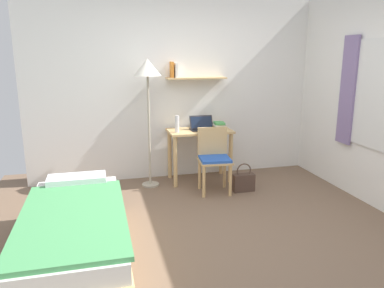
{
  "coord_description": "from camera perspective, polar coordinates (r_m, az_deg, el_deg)",
  "views": [
    {
      "loc": [
        -1.19,
        -3.36,
        1.82
      ],
      "look_at": [
        -0.21,
        0.51,
        0.85
      ],
      "focal_mm": 34.98,
      "sensor_mm": 36.0,
      "label": 1
    }
  ],
  "objects": [
    {
      "name": "desk_chair",
      "position": [
        4.99,
        3.38,
        -1.91
      ],
      "size": [
        0.46,
        0.43,
        0.86
      ],
      "color": "tan",
      "rests_on": "ground_plane"
    },
    {
      "name": "ground_plane",
      "position": [
        4.0,
        4.8,
        -13.45
      ],
      "size": [
        5.28,
        5.28,
        0.0
      ],
      "primitive_type": "plane",
      "color": "brown"
    },
    {
      "name": "standing_lamp",
      "position": [
        5.06,
        -6.79,
        10.27
      ],
      "size": [
        0.36,
        0.36,
        1.75
      ],
      "color": "#B2A893",
      "rests_on": "ground_plane"
    },
    {
      "name": "wall_back",
      "position": [
        5.54,
        -1.82,
        8.28
      ],
      "size": [
        4.4,
        0.27,
        2.6
      ],
      "color": "white",
      "rests_on": "ground_plane"
    },
    {
      "name": "laptop",
      "position": [
        5.37,
        1.52,
        2.74
      ],
      "size": [
        0.34,
        0.21,
        0.19
      ],
      "color": "black",
      "rests_on": "desk"
    },
    {
      "name": "book_stack",
      "position": [
        5.42,
        4.12,
        2.78
      ],
      "size": [
        0.19,
        0.24,
        0.1
      ],
      "color": "silver",
      "rests_on": "desk"
    },
    {
      "name": "water_bottle",
      "position": [
        5.18,
        -2.29,
        3.07
      ],
      "size": [
        0.06,
        0.06,
        0.23
      ],
      "primitive_type": "cylinder",
      "color": "silver",
      "rests_on": "desk"
    },
    {
      "name": "bed",
      "position": [
        3.62,
        -17.37,
        -12.93
      ],
      "size": [
        0.89,
        1.98,
        0.54
      ],
      "color": "tan",
      "rests_on": "ground_plane"
    },
    {
      "name": "desk",
      "position": [
        5.39,
        1.17,
        0.46
      ],
      "size": [
        0.9,
        0.51,
        0.75
      ],
      "color": "tan",
      "rests_on": "ground_plane"
    },
    {
      "name": "handbag",
      "position": [
        5.12,
        7.86,
        -5.72
      ],
      "size": [
        0.29,
        0.12,
        0.39
      ],
      "color": "#4C382D",
      "rests_on": "ground_plane"
    }
  ]
}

